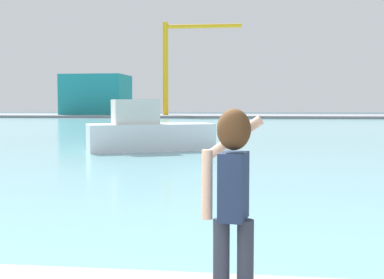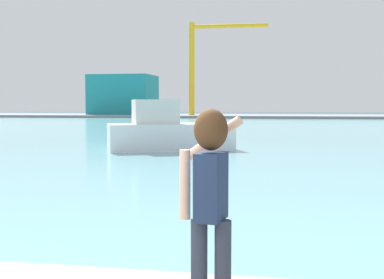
% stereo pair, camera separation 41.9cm
% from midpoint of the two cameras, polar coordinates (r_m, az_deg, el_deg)
% --- Properties ---
extents(ground_plane, '(220.00, 220.00, 0.00)m').
position_cam_midpoint_polar(ground_plane, '(53.31, 5.69, 1.38)').
color(ground_plane, '#334751').
extents(harbor_water, '(140.00, 100.00, 0.02)m').
position_cam_midpoint_polar(harbor_water, '(55.30, 5.75, 1.48)').
color(harbor_water, '#6BA8B2').
rests_on(harbor_water, ground_plane).
extents(far_shore_dock, '(140.00, 20.00, 0.46)m').
position_cam_midpoint_polar(far_shore_dock, '(95.27, 6.42, 2.61)').
color(far_shore_dock, gray).
rests_on(far_shore_dock, ground_plane).
extents(person_photographer, '(0.53, 0.56, 1.74)m').
position_cam_midpoint_polar(person_photographer, '(4.25, 1.71, -5.68)').
color(person_photographer, '#2D3342').
rests_on(person_photographer, quay_promenade).
extents(boat_moored, '(6.62, 4.62, 2.56)m').
position_cam_midpoint_polar(boat_moored, '(25.83, -5.45, 0.81)').
color(boat_moored, white).
rests_on(boat_moored, harbor_water).
extents(warehouse_left, '(11.73, 9.73, 7.58)m').
position_cam_midpoint_polar(warehouse_left, '(100.70, -10.72, 4.92)').
color(warehouse_left, teal).
rests_on(warehouse_left, far_shore_dock).
extents(port_crane, '(14.17, 1.12, 16.67)m').
position_cam_midpoint_polar(port_crane, '(93.34, -1.90, 9.20)').
color(port_crane, yellow).
rests_on(port_crane, far_shore_dock).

